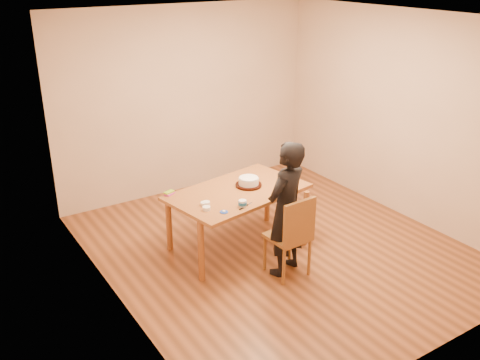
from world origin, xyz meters
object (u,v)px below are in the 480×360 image
dining_table (238,192)px  person (286,209)px  cake_plate (249,185)px  dining_chair (288,237)px  cake (249,181)px

dining_table → person: 0.75m
cake_plate → dining_table: bearing=-167.0°
cake_plate → dining_chair: bearing=-92.2°
dining_chair → cake_plate: size_ratio=1.30×
cake_plate → person: person is taller
dining_table → dining_chair: bearing=-88.9°
cake_plate → person: size_ratio=0.21×
cake_plate → cake: size_ratio=1.32×
dining_chair → cake: (0.03, 0.82, 0.36)m
dining_table → person: bearing=-88.3°
dining_chair → person: 0.32m
dining_table → cake_plate: bearing=3.2°
dining_table → person: person is taller
dining_chair → cake: cake is taller
cake_plate → person: 0.77m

